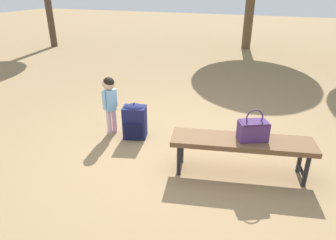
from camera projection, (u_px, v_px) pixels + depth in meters
name	position (u px, v px, depth m)	size (l,w,h in m)	color
ground_plane	(174.00, 152.00, 4.03)	(40.00, 40.00, 0.00)	#8C704C
park_bench	(242.00, 144.00, 3.42)	(1.65, 0.73, 0.45)	brown
handbag	(253.00, 130.00, 3.34)	(0.37, 0.31, 0.37)	#4C2D66
child_standing	(110.00, 97.00, 4.32)	(0.18, 0.21, 0.87)	#E5B2C6
backpack_large	(135.00, 120.00, 4.32)	(0.37, 0.34, 0.54)	#191E4C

